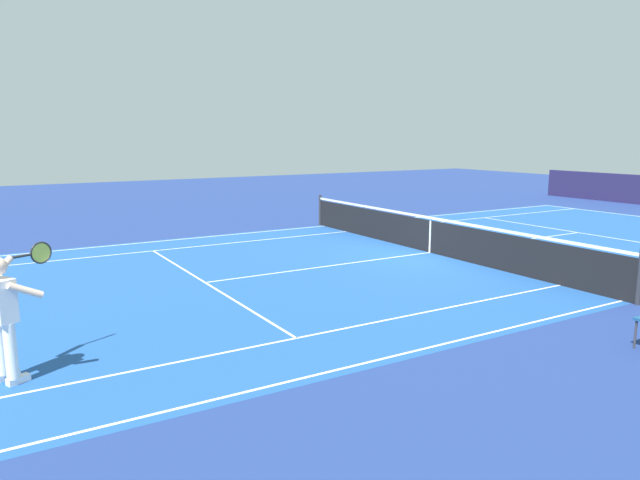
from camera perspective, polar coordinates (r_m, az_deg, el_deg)
ground_plane at (r=16.16m, az=10.68°, el=-1.21°), size 60.00×60.00×0.00m
court_slab at (r=16.16m, az=10.68°, el=-1.21°), size 24.20×11.40×0.00m
court_line_markings at (r=16.16m, az=10.68°, el=-1.20°), size 23.85×11.05×0.01m
tennis_net at (r=16.08m, az=10.73°, el=0.51°), size 0.10×11.70×1.08m
tennis_player_near at (r=8.47m, az=-28.44°, el=-6.24°), size 0.90×0.96×1.70m
tennis_ball at (r=18.19m, az=16.13°, el=-0.07°), size 0.07×0.07×0.07m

